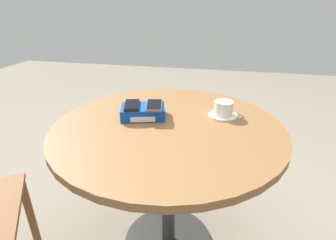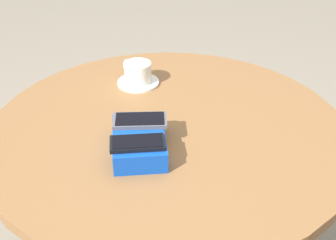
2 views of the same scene
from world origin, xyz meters
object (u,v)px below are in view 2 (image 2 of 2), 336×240
object	(u,v)px
round_table	(168,162)
saucer	(138,82)
phone_gray	(140,120)
phone_black	(137,143)
coffee_cup	(137,72)
phone_box	(139,142)

from	to	relation	value
round_table	saucer	world-z (taller)	saucer
phone_gray	phone_black	bearing A→B (deg)	-170.28
round_table	phone_gray	bearing A→B (deg)	141.83
saucer	coffee_cup	size ratio (longest dim) A/B	1.28
phone_box	phone_black	bearing A→B (deg)	-170.34
round_table	phone_gray	xyz separation A→B (m)	(-0.08, 0.06, 0.18)
saucer	round_table	bearing A→B (deg)	-148.93
phone_black	phone_box	bearing A→B (deg)	9.66
phone_gray	coffee_cup	bearing A→B (deg)	14.76
phone_black	saucer	world-z (taller)	phone_black
saucer	phone_black	bearing A→B (deg)	-166.67
round_table	coffee_cup	xyz separation A→B (m)	(0.23, 0.14, 0.17)
phone_black	phone_gray	distance (m)	0.10
phone_box	phone_black	distance (m)	0.06
phone_black	saucer	size ratio (longest dim) A/B	1.08
phone_box	phone_black	xyz separation A→B (m)	(-0.05, -0.01, 0.03)
saucer	phone_gray	bearing A→B (deg)	-165.52
phone_box	saucer	distance (m)	0.37
round_table	phone_box	size ratio (longest dim) A/B	4.46
round_table	phone_black	bearing A→B (deg)	166.34
round_table	coffee_cup	distance (m)	0.32
phone_box	phone_black	world-z (taller)	phone_black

